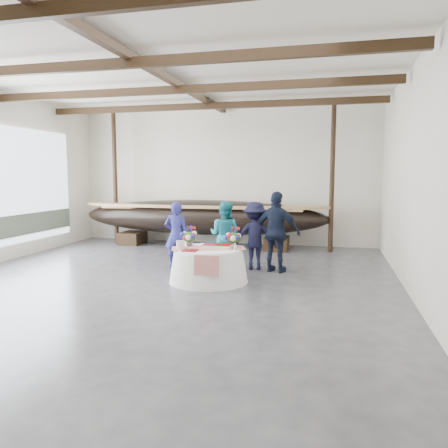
# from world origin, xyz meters

# --- Properties ---
(floor) EXTENTS (10.00, 12.00, 0.01)m
(floor) POSITION_xyz_m (0.00, 0.00, 0.00)
(floor) COLOR #3D3D42
(floor) RESTS_ON ground
(wall_back) EXTENTS (10.00, 0.02, 4.50)m
(wall_back) POSITION_xyz_m (0.00, 6.00, 2.25)
(wall_back) COLOR silver
(wall_back) RESTS_ON ground
(wall_right) EXTENTS (0.02, 12.00, 4.50)m
(wall_right) POSITION_xyz_m (5.00, 0.00, 2.25)
(wall_right) COLOR silver
(wall_right) RESTS_ON ground
(ceiling) EXTENTS (10.00, 12.00, 0.01)m
(ceiling) POSITION_xyz_m (0.00, 0.00, 4.50)
(ceiling) COLOR white
(ceiling) RESTS_ON wall_back
(pavilion_structure) EXTENTS (9.80, 11.76, 4.50)m
(pavilion_structure) POSITION_xyz_m (0.00, 0.85, 4.00)
(pavilion_structure) COLOR black
(pavilion_structure) RESTS_ON ground
(longboat_display) EXTENTS (8.04, 1.61, 1.51)m
(longboat_display) POSITION_xyz_m (-0.52, 5.01, 0.96)
(longboat_display) COLOR black
(longboat_display) RESTS_ON ground
(banquet_table) EXTENTS (1.70, 1.70, 0.73)m
(banquet_table) POSITION_xyz_m (0.95, 0.67, 0.37)
(banquet_table) COLOR white
(banquet_table) RESTS_ON ground
(tabletop_items) EXTENTS (1.67, 1.05, 0.40)m
(tabletop_items) POSITION_xyz_m (0.90, 0.86, 0.88)
(tabletop_items) COLOR red
(tabletop_items) RESTS_ON banquet_table
(guest_woman_blue) EXTENTS (0.64, 0.46, 1.64)m
(guest_woman_blue) POSITION_xyz_m (-0.22, 1.86, 0.82)
(guest_woman_blue) COLOR navy
(guest_woman_blue) RESTS_ON ground
(guest_woman_teal) EXTENTS (0.92, 0.78, 1.66)m
(guest_woman_teal) POSITION_xyz_m (0.97, 2.05, 0.83)
(guest_woman_teal) COLOR teal
(guest_woman_teal) RESTS_ON ground
(guest_man_left) EXTENTS (1.16, 0.79, 1.65)m
(guest_man_left) POSITION_xyz_m (1.71, 2.14, 0.83)
(guest_man_left) COLOR black
(guest_man_left) RESTS_ON ground
(guest_man_right) EXTENTS (1.21, 0.72, 1.92)m
(guest_man_right) POSITION_xyz_m (2.26, 1.95, 0.96)
(guest_man_right) COLOR black
(guest_man_right) RESTS_ON ground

